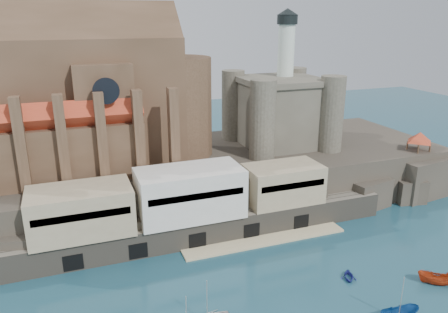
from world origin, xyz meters
TOP-DOWN VIEW (x-y plane):
  - ground at (0.00, 0.00)m, footprint 300.00×300.00m
  - promontory at (-0.19, 39.37)m, footprint 100.00×36.00m
  - quay at (-10.19, 23.07)m, footprint 70.00×12.00m
  - church at (-24.13, 41.85)m, footprint 47.00×25.93m
  - castle_keep at (16.08, 41.08)m, footprint 21.20×21.20m
  - rock_outcrop at (42.00, 25.84)m, footprint 14.50×10.50m
  - pavilion at (42.00, 26.00)m, footprint 6.40×6.40m
  - boat_5 at (20.02, -2.64)m, footprint 2.89×2.88m
  - boat_7 at (8.70, 3.06)m, footprint 3.30×2.83m

SIDE VIEW (x-z plane):
  - ground at x=0.00m, z-range 0.00..0.00m
  - boat_5 at x=20.02m, z-range -2.73..2.73m
  - boat_7 at x=8.70m, z-range -1.63..1.63m
  - rock_outcrop at x=42.00m, z-range -0.33..8.37m
  - promontory at x=-0.19m, z-range -0.08..9.92m
  - quay at x=-10.19m, z-range -0.46..12.59m
  - pavilion at x=42.00m, z-range 10.03..15.43m
  - castle_keep at x=16.08m, z-range 3.66..32.96m
  - church at x=-24.13m, z-range 6.88..37.38m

